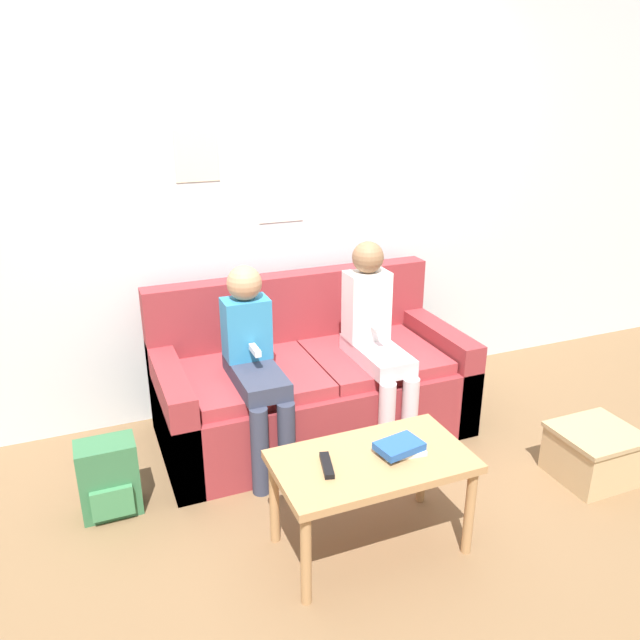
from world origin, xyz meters
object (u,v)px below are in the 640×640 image
at_px(coffee_table, 372,470).
at_px(backpack, 109,479).
at_px(storage_box, 594,453).
at_px(tv_remote, 327,465).
at_px(person_left, 254,359).
at_px(couch, 311,385).
at_px(person_right, 376,334).

bearing_deg(coffee_table, backpack, 146.57).
bearing_deg(storage_box, tv_remote, -179.15).
relative_size(coffee_table, person_left, 0.78).
height_order(coffee_table, backpack, coffee_table).
xyz_separation_m(couch, coffee_table, (-0.13, -1.04, 0.11)).
xyz_separation_m(coffee_table, backpack, (-1.04, 0.69, -0.21)).
distance_m(couch, coffee_table, 1.06).
height_order(couch, tv_remote, couch).
bearing_deg(backpack, storage_box, -15.56).
bearing_deg(backpack, person_right, 6.19).
bearing_deg(couch, person_left, -152.81).
bearing_deg(person_right, person_left, -179.47).
relative_size(couch, storage_box, 4.29).
bearing_deg(person_left, couch, 27.19).
bearing_deg(person_right, tv_remote, -127.65).
bearing_deg(couch, tv_remote, -107.94).
distance_m(storage_box, backpack, 2.45).
bearing_deg(tv_remote, backpack, 155.22).
xyz_separation_m(person_right, tv_remote, (-0.65, -0.84, -0.16)).
relative_size(couch, person_left, 1.64).
xyz_separation_m(coffee_table, person_left, (-0.26, 0.84, 0.21)).
bearing_deg(coffee_table, couch, 82.91).
distance_m(coffee_table, backpack, 1.27).
bearing_deg(tv_remote, person_right, 66.63).
relative_size(couch, backpack, 4.67).
bearing_deg(person_left, person_right, 0.53).
distance_m(person_left, backpack, 0.90).
xyz_separation_m(tv_remote, backpack, (-0.84, 0.68, -0.29)).
xyz_separation_m(couch, person_right, (0.31, -0.19, 0.34)).
distance_m(couch, person_right, 0.50).
distance_m(person_left, storage_box, 1.83).
bearing_deg(person_right, backpack, -173.81).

